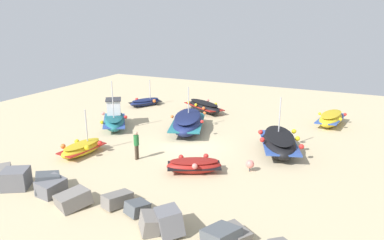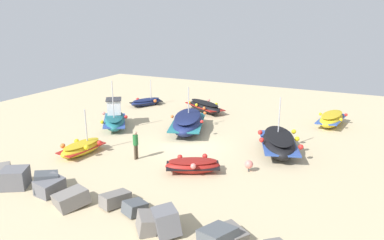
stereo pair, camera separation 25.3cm
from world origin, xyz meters
The scene contains 12 objects.
ground_plane centered at (0.00, 0.00, 0.00)m, with size 45.54×45.54×0.00m, color #C6B289.
fishing_boat_0 centered at (1.49, -2.74, 0.71)m, with size 3.83×5.81×3.30m.
fishing_boat_1 centered at (-5.71, -1.32, 0.68)m, with size 3.54×5.24×3.53m.
fishing_boat_2 centered at (7.10, -1.17, 0.72)m, with size 3.80×4.40×3.87m.
fishing_boat_3 centered at (2.64, -8.44, 0.51)m, with size 4.49×3.58×1.03m.
fishing_boat_4 centered at (5.44, 4.36, 0.42)m, with size 1.97×3.25×2.83m.
fishing_boat_5 centered at (-2.10, 3.78, 0.42)m, with size 3.29×2.50×0.86m.
fishing_boat_6 centered at (8.69, -8.18, 0.35)m, with size 2.56×3.41×2.50m.
fishing_boat_7 centered at (-8.12, -9.06, 0.54)m, with size 2.18×4.04×1.10m.
person_walking centered at (1.87, 3.55, 1.03)m, with size 0.32×0.32×1.78m.
breakwater_rocks centered at (0.80, 9.26, 0.40)m, with size 18.03×2.62×1.31m.
mooring_buoy_0 centered at (-4.89, 2.32, 0.43)m, with size 0.48×0.48×0.68m.
Camera 1 is at (-10.08, 20.84, 8.60)m, focal length 34.08 mm.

